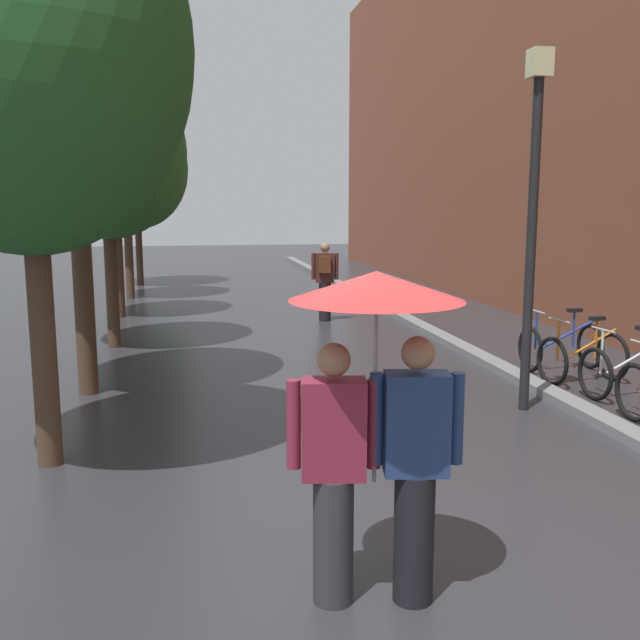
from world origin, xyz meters
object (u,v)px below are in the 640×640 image
Objects in this scene: pedestrian_walking_midground at (325,280)px; street_lamp_post at (533,206)px; parked_bicycle_1 at (629,370)px; parked_bicycle_3 at (561,346)px; street_tree_1 at (72,85)px; street_tree_4 at (124,149)px; couple_under_umbrella at (376,391)px; street_tree_0 at (24,47)px; street_tree_3 at (112,151)px; street_tree_2 at (106,153)px; street_tree_5 at (136,169)px; parked_bicycle_2 at (583,357)px.

street_lamp_post is at bearing -80.98° from pedestrian_walking_midground.
parked_bicycle_1 and parked_bicycle_3 have the same top height.
street_tree_1 is at bearing 167.68° from parked_bicycle_1.
street_tree_4 is 3.25× the size of pedestrian_walking_midground.
parked_bicycle_1 is 6.22m from couple_under_umbrella.
street_tree_0 is 9.43m from street_tree_3.
street_tree_0 reaches higher than street_tree_2.
street_tree_2 is at bearing -88.25° from street_tree_4.
street_tree_5 is 4.97× the size of parked_bicycle_3.
street_tree_0 is 1.09× the size of street_tree_3.
street_tree_0 is at bearing -164.05° from parked_bicycle_2.
street_tree_3 is at bearing 131.12° from parked_bicycle_1.
couple_under_umbrella is at bearing -49.57° from street_tree_0.
couple_under_umbrella is 11.12m from pedestrian_walking_midground.
parked_bicycle_2 is at bearing -63.44° from street_tree_5.
street_tree_2 is 0.90× the size of street_tree_5.
street_tree_3 is 4.71× the size of parked_bicycle_1.
street_tree_2 is 4.25× the size of parked_bicycle_2.
street_tree_3 is 3.25m from street_tree_4.
street_tree_0 reaches higher than street_lamp_post.
street_tree_3 is 3.12× the size of pedestrian_walking_midground.
parked_bicycle_2 is (6.97, -13.95, -3.23)m from street_tree_5.
street_tree_3 reaches higher than parked_bicycle_3.
street_tree_5 is at bearing 119.13° from pedestrian_walking_midground.
pedestrian_walking_midground is at bearing -60.87° from street_tree_5.
street_tree_1 is 4.91× the size of parked_bicycle_1.
parked_bicycle_1 is (7.21, -11.51, -3.60)m from street_tree_4.
street_tree_4 is 4.90× the size of parked_bicycle_1.
street_tree_4 is at bearing 115.45° from street_lamp_post.
pedestrian_walking_midground is (-2.57, 6.05, 0.53)m from parked_bicycle_2.
street_tree_3 is 0.96× the size of street_tree_4.
parked_bicycle_1 is at bearing -77.95° from parked_bicycle_2.
street_tree_1 is 7.81m from parked_bicycle_2.
street_tree_4 is 14.05m from parked_bicycle_1.
street_lamp_post is at bearing -18.38° from street_tree_1.
street_tree_3 is at bearing 133.39° from parked_bicycle_2.
street_tree_0 is 1.05× the size of street_tree_4.
street_tree_4 reaches higher than street_tree_2.
street_tree_2 is 8.19m from parked_bicycle_3.
parked_bicycle_1 is (7.07, 1.16, -3.55)m from street_tree_0.
parked_bicycle_1 is at bearing 9.44° from street_lamp_post.
parked_bicycle_3 is (6.98, 0.07, -3.64)m from street_tree_1.
parked_bicycle_2 is 2.80m from street_lamp_post.
street_tree_2 is 0.88× the size of street_tree_4.
street_tree_1 is 1.02× the size of street_tree_5.
street_tree_3 is 5.45m from pedestrian_walking_midground.
parked_bicycle_2 is at bearing 48.18° from couple_under_umbrella.
street_tree_4 is at bearing 123.37° from parked_bicycle_2.
street_lamp_post is (5.46, 0.89, -1.41)m from street_tree_0.
parked_bicycle_3 is 0.51× the size of couple_under_umbrella.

